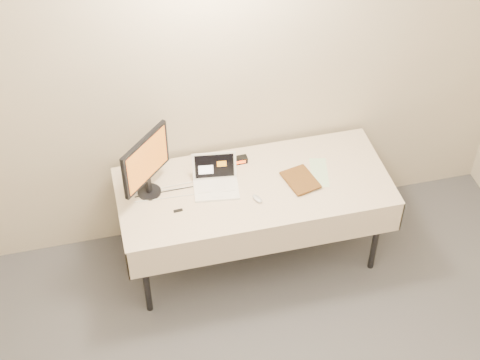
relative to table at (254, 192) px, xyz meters
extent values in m
cube|color=beige|center=(0.00, 0.45, 0.67)|extent=(4.00, 0.10, 2.70)
cylinder|color=black|center=(-0.82, -0.30, -0.33)|extent=(0.04, 0.04, 0.69)
cylinder|color=black|center=(0.82, -0.30, -0.33)|extent=(0.04, 0.04, 0.69)
cylinder|color=black|center=(-0.82, 0.29, -0.33)|extent=(0.04, 0.04, 0.69)
cylinder|color=black|center=(0.82, 0.29, -0.33)|extent=(0.04, 0.04, 0.69)
cube|color=gray|center=(0.00, 0.00, 0.03)|extent=(1.80, 0.75, 0.04)
cube|color=beige|center=(0.00, 0.00, 0.06)|extent=(1.86, 0.81, 0.01)
cube|color=beige|center=(0.00, -0.40, -0.07)|extent=(1.86, 0.01, 0.25)
cube|color=beige|center=(0.00, 0.40, -0.07)|extent=(1.86, 0.01, 0.25)
cube|color=beige|center=(-0.93, 0.00, -0.07)|extent=(0.01, 0.81, 0.25)
cube|color=beige|center=(0.93, 0.00, -0.07)|extent=(0.01, 0.81, 0.25)
cube|color=white|center=(-0.26, 0.01, 0.07)|extent=(0.32, 0.25, 0.02)
cube|color=white|center=(-0.24, 0.14, 0.17)|extent=(0.30, 0.10, 0.19)
cube|color=black|center=(-0.24, 0.14, 0.17)|extent=(0.27, 0.08, 0.16)
cylinder|color=black|center=(-0.70, 0.10, 0.07)|extent=(0.22, 0.22, 0.01)
cube|color=black|center=(-0.70, 0.10, 0.13)|extent=(0.04, 0.04, 0.11)
cube|color=black|center=(-0.70, 0.10, 0.36)|extent=(0.34, 0.34, 0.34)
cube|color=orange|center=(-0.70, 0.10, 0.36)|extent=(0.29, 0.29, 0.30)
imported|color=#94591A|center=(0.22, -0.06, 0.19)|extent=(0.19, 0.07, 0.26)
cube|color=black|center=(-0.05, 0.25, 0.09)|extent=(0.12, 0.05, 0.05)
cube|color=#FF460C|center=(-0.05, 0.22, 0.09)|extent=(0.08, 0.01, 0.02)
ellipsoid|color=#B3B3B6|center=(-0.02, -0.14, 0.07)|extent=(0.08, 0.10, 0.02)
cube|color=#B3DCAF|center=(0.47, 0.02, 0.06)|extent=(0.18, 0.31, 0.00)
cube|color=black|center=(-0.55, -0.12, 0.07)|extent=(0.06, 0.02, 0.01)
camera|label=1|loc=(-0.94, -3.49, 3.50)|focal=55.00mm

